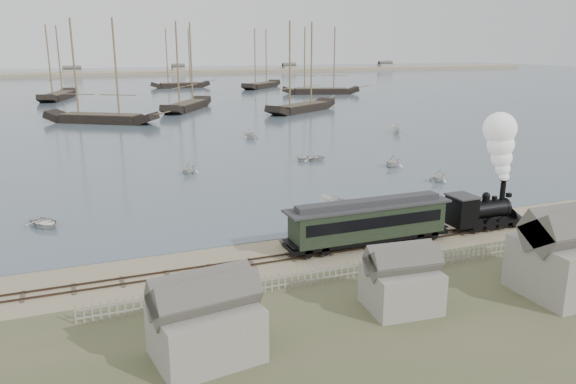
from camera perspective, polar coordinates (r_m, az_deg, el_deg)
name	(u,v)px	position (r m, az deg, el deg)	size (l,w,h in m)	color
ground	(293,247)	(43.67, 0.50, -5.58)	(600.00, 600.00, 0.00)	tan
harbor_water	(109,88)	(208.98, -17.72, 10.06)	(600.00, 336.00, 0.06)	#41525D
rail_track	(303,255)	(41.93, 1.54, -6.42)	(120.00, 1.80, 0.16)	#38291E
picket_fence_west	(239,297)	(35.59, -5.02, -10.60)	(19.00, 0.10, 1.20)	gray
picket_fence_east	(489,258)	(44.04, 19.72, -6.32)	(15.00, 0.10, 1.20)	gray
shed_left	(207,357)	(29.70, -8.24, -16.27)	(5.00, 4.00, 4.10)	gray
shed_mid	(400,308)	(34.77, 11.32, -11.50)	(4.00, 3.50, 3.60)	gray
shed_right	(566,292)	(40.20, 26.39, -9.10)	(6.00, 5.00, 5.10)	gray
far_spit	(95,76)	(288.66, -19.02, 11.11)	(500.00, 20.00, 1.80)	tan
locomotive	(497,178)	(50.03, 20.47, 1.34)	(7.58, 2.83, 9.45)	black
passenger_coach	(368,221)	(43.59, 8.18, -2.91)	(13.39, 2.58, 3.25)	black
beached_dinghy	(301,239)	(44.26, 1.33, -4.80)	(3.46, 2.47, 0.72)	silver
rowboat_0	(44,223)	(52.35, -23.51, -2.86)	(3.48, 2.49, 0.72)	silver
rowboat_1	(190,168)	(68.50, -9.97, 2.47)	(2.72, 2.34, 1.43)	silver
rowboat_2	(337,204)	(52.61, 4.95, -1.17)	(3.60, 1.36, 1.39)	silver
rowboat_3	(312,158)	(74.94, 2.42, 3.50)	(3.83, 2.73, 0.79)	silver
rowboat_4	(439,176)	(65.70, 15.11, 1.63)	(2.66, 2.30, 1.40)	silver
rowboat_5	(396,129)	(100.24, 10.94, 6.33)	(3.63, 1.37, 1.40)	silver
rowboat_7	(250,134)	(92.56, -3.88, 5.94)	(3.07, 2.65, 1.62)	silver
rowboat_8	(394,161)	(72.22, 10.68, 3.13)	(2.99, 2.58, 1.58)	silver
schooner_2	(97,71)	(115.95, -18.82, 11.57)	(22.65, 5.23, 20.00)	black
schooner_3	(185,66)	(134.24, -10.38, 12.47)	(22.51, 5.19, 20.00)	black
schooner_4	(302,67)	(128.73, 1.43, 12.60)	(22.24, 5.13, 20.00)	black
schooner_5	(321,60)	(174.19, 3.37, 13.19)	(23.35, 5.39, 20.00)	black
schooner_7	(55,62)	(170.07, -22.60, 12.07)	(23.34, 5.39, 20.00)	black
schooner_8	(179,58)	(201.44, -10.98, 13.19)	(20.09, 4.64, 20.00)	black
schooner_9	(261,58)	(197.43, -2.74, 13.41)	(21.86, 5.04, 20.00)	black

